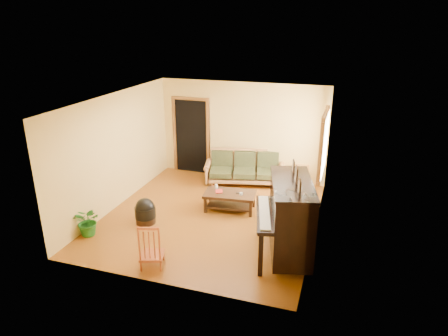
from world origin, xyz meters
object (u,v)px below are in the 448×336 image
(footstool, at_px, (145,214))
(potted_plant, at_px, (89,221))
(ceramic_crock, at_px, (304,184))
(sofa, at_px, (245,168))
(armchair, at_px, (291,206))
(piano, at_px, (290,219))
(coffee_table, at_px, (230,201))
(red_chair, at_px, (151,244))

(footstool, bearing_deg, potted_plant, -135.45)
(ceramic_crock, bearing_deg, sofa, -174.77)
(sofa, bearing_deg, armchair, -64.65)
(armchair, distance_m, ceramic_crock, 2.04)
(piano, bearing_deg, footstool, 160.81)
(sofa, height_order, ceramic_crock, sofa)
(sofa, distance_m, coffee_table, 1.61)
(coffee_table, height_order, red_chair, red_chair)
(coffee_table, distance_m, ceramic_crock, 2.26)
(sofa, xyz_separation_m, armchair, (1.51, -1.87, 0.01))
(piano, height_order, potted_plant, piano)
(armchair, xyz_separation_m, red_chair, (-2.08, -2.25, -0.01))
(armchair, bearing_deg, potted_plant, -165.34)
(red_chair, distance_m, potted_plant, 1.80)
(footstool, xyz_separation_m, ceramic_crock, (2.98, 2.88, -0.09))
(footstool, relative_size, potted_plant, 0.72)
(armchair, bearing_deg, coffee_table, 159.47)
(coffee_table, bearing_deg, armchair, -11.24)
(ceramic_crock, xyz_separation_m, potted_plant, (-3.80, -3.69, 0.19))
(armchair, relative_size, footstool, 1.99)
(red_chair, relative_size, potted_plant, 1.39)
(coffee_table, xyz_separation_m, piano, (1.57, -1.42, 0.51))
(footstool, height_order, ceramic_crock, footstool)
(sofa, distance_m, potted_plant, 4.22)
(coffee_table, distance_m, red_chair, 2.62)
(piano, bearing_deg, armchair, 83.15)
(sofa, relative_size, footstool, 4.59)
(armchair, xyz_separation_m, footstool, (-2.95, -0.87, -0.23))
(coffee_table, relative_size, potted_plant, 1.87)
(armchair, bearing_deg, red_chair, -142.00)
(coffee_table, bearing_deg, ceramic_crock, 50.06)
(piano, bearing_deg, red_chair, -167.65)
(piano, xyz_separation_m, footstool, (-3.10, 0.27, -0.51))
(sofa, height_order, piano, piano)
(sofa, height_order, armchair, armchair)
(armchair, relative_size, potted_plant, 1.43)
(ceramic_crock, distance_m, potted_plant, 5.30)
(red_chair, height_order, potted_plant, red_chair)
(potted_plant, bearing_deg, red_chair, -18.47)
(sofa, xyz_separation_m, red_chair, (-0.56, -4.12, -0.01))
(sofa, relative_size, piano, 1.24)
(red_chair, height_order, ceramic_crock, red_chair)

